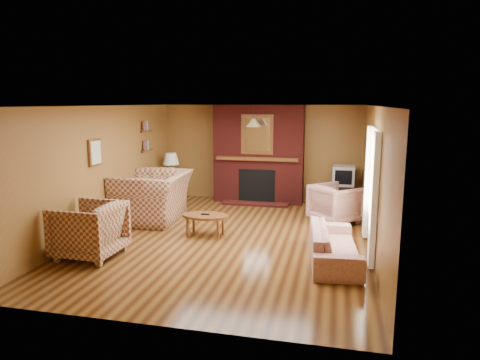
% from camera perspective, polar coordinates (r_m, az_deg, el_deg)
% --- Properties ---
extents(floor, '(6.50, 6.50, 0.00)m').
position_cam_1_polar(floor, '(7.97, -1.48, -7.67)').
color(floor, '#40210D').
rests_on(floor, ground).
extents(ceiling, '(6.50, 6.50, 0.00)m').
position_cam_1_polar(ceiling, '(7.58, -1.56, 9.86)').
color(ceiling, silver).
rests_on(ceiling, wall_back).
extents(wall_back, '(6.50, 0.00, 6.50)m').
position_cam_1_polar(wall_back, '(10.83, 2.76, 3.63)').
color(wall_back, olive).
rests_on(wall_back, floor).
extents(wall_front, '(6.50, 0.00, 6.50)m').
position_cam_1_polar(wall_front, '(4.68, -11.49, -5.53)').
color(wall_front, olive).
rests_on(wall_front, floor).
extents(wall_left, '(0.00, 6.50, 6.50)m').
position_cam_1_polar(wall_left, '(8.65, -17.79, 1.44)').
color(wall_left, olive).
rests_on(wall_left, floor).
extents(wall_right, '(0.00, 6.50, 6.50)m').
position_cam_1_polar(wall_right, '(7.48, 17.39, 0.13)').
color(wall_right, olive).
rests_on(wall_right, floor).
extents(fireplace, '(2.20, 0.82, 2.40)m').
position_cam_1_polar(fireplace, '(10.58, 2.51, 3.37)').
color(fireplace, '#4E1311').
rests_on(fireplace, floor).
extents(window_right, '(0.10, 1.85, 2.00)m').
position_cam_1_polar(window_right, '(7.29, 17.10, -0.69)').
color(window_right, '#ECE2C8').
rests_on(window_right, wall_right).
extents(bookshelf, '(0.09, 0.55, 0.71)m').
position_cam_1_polar(bookshelf, '(10.24, -12.24, 5.64)').
color(bookshelf, '#5F3016').
rests_on(bookshelf, wall_left).
extents(botanical_print, '(0.05, 0.40, 0.50)m').
position_cam_1_polar(botanical_print, '(8.33, -18.76, 3.49)').
color(botanical_print, '#5F3016').
rests_on(botanical_print, wall_left).
extents(pendant_light, '(0.36, 0.36, 0.48)m').
position_cam_1_polar(pendant_light, '(9.84, 1.82, 7.63)').
color(pendant_light, black).
rests_on(pendant_light, ceiling).
extents(plaid_loveseat, '(1.46, 1.65, 1.02)m').
position_cam_1_polar(plaid_loveseat, '(9.17, -11.52, -2.18)').
color(plaid_loveseat, maroon).
rests_on(plaid_loveseat, floor).
extents(plaid_armchair, '(1.00, 0.98, 0.89)m').
position_cam_1_polar(plaid_armchair, '(7.32, -19.48, -6.28)').
color(plaid_armchair, maroon).
rests_on(plaid_armchair, floor).
extents(floral_sofa, '(0.88, 1.88, 0.53)m').
position_cam_1_polar(floral_sofa, '(6.94, 12.44, -8.38)').
color(floral_sofa, beige).
rests_on(floral_sofa, floor).
extents(floral_armchair, '(1.22, 1.22, 0.80)m').
position_cam_1_polar(floral_armchair, '(9.06, 12.63, -3.10)').
color(floral_armchair, beige).
rests_on(floral_armchair, floor).
extents(coffee_table, '(0.87, 0.54, 0.43)m').
position_cam_1_polar(coffee_table, '(7.99, -4.64, -4.99)').
color(coffee_table, '#5F3016').
rests_on(coffee_table, floor).
extents(side_table, '(0.45, 0.45, 0.58)m').
position_cam_1_polar(side_table, '(10.79, -9.09, -1.42)').
color(side_table, '#5F3016').
rests_on(side_table, floor).
extents(table_lamp, '(0.40, 0.40, 0.66)m').
position_cam_1_polar(table_lamp, '(10.68, -9.19, 2.02)').
color(table_lamp, white).
rests_on(table_lamp, side_table).
extents(tv_stand, '(0.53, 0.49, 0.54)m').
position_cam_1_polar(tv_stand, '(10.38, 13.49, -2.15)').
color(tv_stand, black).
rests_on(tv_stand, floor).
extents(crt_tv, '(0.50, 0.50, 0.46)m').
position_cam_1_polar(crt_tv, '(10.28, 13.61, 0.57)').
color(crt_tv, '#ABAEB3').
rests_on(crt_tv, tv_stand).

